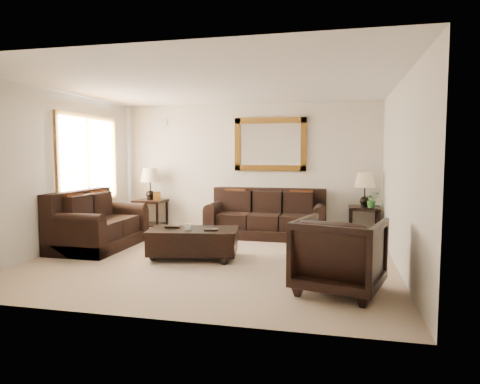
% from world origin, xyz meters
% --- Properties ---
extents(room, '(5.51, 5.01, 2.71)m').
position_xyz_m(room, '(0.00, 0.00, 1.35)').
color(room, gray).
rests_on(room, ground).
extents(window, '(0.07, 1.96, 1.66)m').
position_xyz_m(window, '(-2.70, 0.90, 1.55)').
color(window, white).
rests_on(window, room).
extents(mirror, '(1.50, 0.06, 1.10)m').
position_xyz_m(mirror, '(0.51, 2.47, 1.85)').
color(mirror, '#4D260F').
rests_on(mirror, room).
extents(air_vent, '(0.25, 0.02, 0.18)m').
position_xyz_m(air_vent, '(-1.90, 2.48, 2.35)').
color(air_vent, '#999999').
rests_on(air_vent, room).
extents(sofa, '(2.32, 1.00, 0.95)m').
position_xyz_m(sofa, '(0.51, 2.04, 0.34)').
color(sofa, black).
rests_on(sofa, room).
extents(loveseat, '(1.06, 1.78, 1.00)m').
position_xyz_m(loveseat, '(-2.27, 0.37, 0.37)').
color(loveseat, black).
rests_on(loveseat, room).
extents(end_table_left, '(0.61, 0.61, 1.35)m').
position_xyz_m(end_table_left, '(-2.04, 2.15, 0.88)').
color(end_table_left, black).
rests_on(end_table_left, room).
extents(end_table_right, '(0.59, 0.59, 1.29)m').
position_xyz_m(end_table_right, '(2.40, 2.17, 0.84)').
color(end_table_right, black).
rests_on(end_table_right, room).
extents(coffee_table, '(1.49, 0.96, 0.59)m').
position_xyz_m(coffee_table, '(-0.32, -0.02, 0.29)').
color(coffee_table, black).
rests_on(coffee_table, room).
extents(armchair, '(1.17, 1.13, 0.99)m').
position_xyz_m(armchair, '(1.93, -1.21, 0.49)').
color(armchair, black).
rests_on(armchair, floor).
extents(potted_plant, '(0.32, 0.34, 0.23)m').
position_xyz_m(potted_plant, '(2.53, 2.06, 0.75)').
color(potted_plant, '#255B1F').
rests_on(potted_plant, end_table_right).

